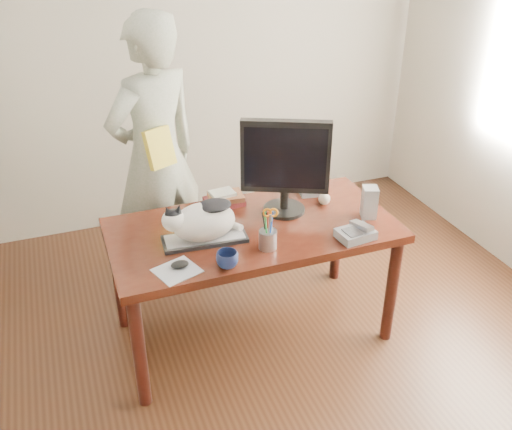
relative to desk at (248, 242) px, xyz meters
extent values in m
plane|color=black|center=(0.00, -0.68, -0.60)|extent=(4.50, 4.50, 0.00)
plane|color=beige|center=(0.00, 1.57, 0.75)|extent=(4.00, 0.00, 4.00)
cube|color=black|center=(0.00, -0.08, 0.12)|extent=(1.60, 0.80, 0.05)
cylinder|color=black|center=(-0.74, -0.42, -0.25)|extent=(0.07, 0.07, 0.70)
cylinder|color=black|center=(0.74, -0.42, -0.25)|extent=(0.07, 0.07, 0.70)
cylinder|color=black|center=(-0.74, 0.26, -0.25)|extent=(0.07, 0.07, 0.70)
cylinder|color=black|center=(0.74, 0.26, -0.25)|extent=(0.07, 0.07, 0.70)
cube|color=black|center=(0.00, 0.28, -0.20)|extent=(1.45, 0.03, 0.50)
cube|color=black|center=(-0.29, -0.13, 0.16)|extent=(0.46, 0.21, 0.02)
cube|color=silver|center=(-0.29, -0.13, 0.17)|extent=(0.43, 0.17, 0.01)
ellipsoid|color=white|center=(-0.29, -0.13, 0.26)|extent=(0.36, 0.24, 0.21)
ellipsoid|color=white|center=(-0.46, -0.14, 0.31)|extent=(0.13, 0.13, 0.12)
ellipsoid|color=black|center=(-0.46, -0.14, 0.35)|extent=(0.09, 0.09, 0.04)
cone|color=black|center=(-0.48, -0.15, 0.38)|extent=(0.06, 0.06, 0.07)
cone|color=black|center=(-0.43, -0.15, 0.38)|extent=(0.06, 0.06, 0.07)
ellipsoid|color=black|center=(-0.23, -0.14, 0.36)|extent=(0.19, 0.16, 0.04)
cylinder|color=white|center=(-0.13, -0.09, 0.19)|extent=(0.09, 0.14, 0.05)
cylinder|color=black|center=(0.24, 0.03, 0.16)|extent=(0.33, 0.33, 0.02)
cylinder|color=black|center=(0.24, 0.03, 0.22)|extent=(0.07, 0.07, 0.11)
cube|color=black|center=(0.23, 0.01, 0.50)|extent=(0.48, 0.26, 0.42)
cube|color=black|center=(0.21, -0.01, 0.50)|extent=(0.42, 0.20, 0.36)
cylinder|color=#96969C|center=(0.00, -0.32, 0.20)|extent=(0.12, 0.12, 0.11)
cylinder|color=black|center=(-0.02, -0.30, 0.29)|extent=(0.04, 0.03, 0.16)
cylinder|color=#0C39B5|center=(0.01, -0.33, 0.29)|extent=(0.03, 0.03, 0.16)
cylinder|color=#B32A19|center=(0.00, -0.30, 0.29)|extent=(0.02, 0.04, 0.16)
cylinder|color=#1A832E|center=(-0.02, -0.33, 0.29)|extent=(0.02, 0.04, 0.16)
cylinder|color=#9F9EA3|center=(0.00, -0.32, 0.30)|extent=(0.01, 0.03, 0.12)
cylinder|color=#9F9EA3|center=(0.01, -0.33, 0.30)|extent=(0.02, 0.02, 0.12)
torus|color=orange|center=(-0.01, -0.32, 0.36)|extent=(0.05, 0.03, 0.05)
torus|color=orange|center=(0.02, -0.33, 0.36)|extent=(0.05, 0.03, 0.05)
cube|color=#B6BBC3|center=(-0.50, -0.36, 0.15)|extent=(0.25, 0.24, 0.00)
ellipsoid|color=black|center=(-0.48, -0.34, 0.17)|extent=(0.11, 0.09, 0.04)
imported|color=#0D1637|center=(-0.26, -0.41, 0.19)|extent=(0.15, 0.15, 0.09)
cube|color=slate|center=(0.48, -0.39, 0.17)|extent=(0.21, 0.16, 0.05)
cube|color=#454648|center=(0.45, -0.40, 0.20)|extent=(0.09, 0.10, 0.01)
cube|color=#9F9EA3|center=(0.52, -0.37, 0.21)|extent=(0.06, 0.17, 0.06)
cube|color=gray|center=(0.66, -0.20, 0.24)|extent=(0.11, 0.12, 0.19)
sphere|color=white|center=(0.49, 0.02, 0.18)|extent=(0.07, 0.07, 0.07)
cube|color=#511517|center=(-0.07, 0.23, 0.17)|extent=(0.23, 0.17, 0.04)
cube|color=brown|center=(-0.06, 0.23, 0.20)|extent=(0.21, 0.17, 0.03)
cube|color=silver|center=(-0.08, 0.23, 0.22)|extent=(0.15, 0.13, 0.02)
cube|color=slate|center=(0.49, 0.22, 0.18)|extent=(0.19, 0.23, 0.06)
cube|color=#454648|center=(0.49, 0.19, 0.21)|extent=(0.12, 0.12, 0.01)
imported|color=beige|center=(-0.38, 0.68, 0.31)|extent=(0.79, 0.68, 1.83)
cube|color=yellow|center=(-0.38, 0.51, 0.45)|extent=(0.20, 0.17, 0.24)
camera|label=1|loc=(-0.95, -2.67, 1.76)|focal=40.00mm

